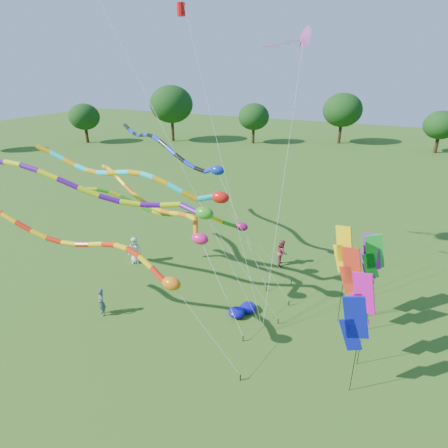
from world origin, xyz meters
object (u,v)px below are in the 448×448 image
at_px(person_c, 282,252).
at_px(person_b, 101,302).
at_px(blue_nylon_heap, 244,311).
at_px(tube_kite_orange, 158,206).
at_px(person_a, 135,250).
at_px(tube_kite_red, 97,250).

bearing_deg(person_c, person_b, 123.05).
bearing_deg(blue_nylon_heap, person_c, 88.89).
height_order(tube_kite_orange, person_c, tube_kite_orange).
bearing_deg(person_a, tube_kite_orange, -41.51).
bearing_deg(person_c, person_a, 93.45).
relative_size(tube_kite_red, person_b, 8.79).
xyz_separation_m(tube_kite_red, person_c, (5.62, 10.22, -3.64)).
xyz_separation_m(person_a, person_c, (8.82, 3.94, -0.03)).
bearing_deg(person_c, tube_kite_red, 130.55).
distance_m(person_a, person_c, 9.66).
height_order(blue_nylon_heap, person_a, person_a).
height_order(blue_nylon_heap, person_c, person_c).
height_order(tube_kite_red, blue_nylon_heap, tube_kite_red).
distance_m(tube_kite_orange, person_a, 5.05).
height_order(person_a, person_c, person_a).
height_order(blue_nylon_heap, person_b, person_b).
bearing_deg(person_c, tube_kite_orange, 110.24).
xyz_separation_m(blue_nylon_heap, person_a, (-8.70, 2.10, 0.70)).
xyz_separation_m(person_b, person_c, (6.83, 9.29, 0.10)).
distance_m(person_a, person_b, 5.71).
xyz_separation_m(blue_nylon_heap, person_b, (-6.71, -3.25, 0.57)).
height_order(person_b, person_c, person_c).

